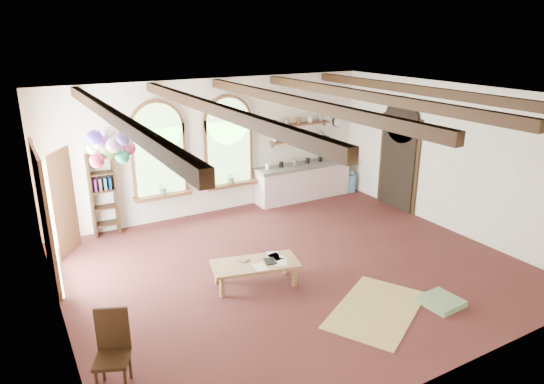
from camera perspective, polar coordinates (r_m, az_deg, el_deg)
floor at (r=9.24m, az=2.49°, el=-8.81°), size 8.00×8.00×0.00m
ceiling_beams at (r=8.29m, az=2.79°, el=10.58°), size 6.20×6.80×0.18m
window_left at (r=11.09m, az=-13.15°, el=4.45°), size 1.30×0.28×2.20m
window_right at (r=11.67m, az=-5.13°, el=5.56°), size 1.30×0.28×2.20m
left_doorway at (r=9.27m, az=-25.09°, el=-2.79°), size 0.10×1.90×2.50m
right_doorway at (r=12.27m, az=14.59°, el=3.12°), size 0.10×1.30×2.40m
kitchen_counter at (r=12.72m, az=3.66°, el=1.30°), size 2.68×0.62×0.94m
wall_shelf_lower at (r=12.59m, az=3.31°, el=6.18°), size 1.70×0.24×0.04m
wall_shelf_upper at (r=12.51m, az=3.34°, el=7.97°), size 1.70×0.24×0.04m
wall_clock at (r=13.28m, az=7.75°, el=8.24°), size 0.32×0.04×0.32m
bookshelf at (r=10.91m, az=-19.22°, el=-0.36°), size 0.53×0.32×1.80m
coffee_table at (r=8.49m, az=-1.97°, el=-8.61°), size 1.60×1.01×0.42m
side_chair at (r=6.65m, az=-18.12°, el=-18.99°), size 0.54×0.54×1.04m
floor_mat at (r=8.12m, az=12.16°, el=-13.38°), size 2.19×1.92×0.02m
floor_cushion at (r=8.53m, az=19.27°, el=-12.08°), size 0.62×0.62×0.10m
water_jug_a at (r=13.49m, az=9.16°, el=1.12°), size 0.31×0.31×0.59m
water_jug_b at (r=13.65m, az=8.99°, el=1.26°), size 0.28×0.28×0.54m
balloon_cluster at (r=8.82m, az=-18.36°, el=5.09°), size 0.82×0.90×1.16m
table_book at (r=8.51m, az=-3.79°, el=-8.12°), size 0.25×0.28×0.02m
tablet at (r=8.50m, az=-0.23°, el=-8.13°), size 0.24×0.30×0.01m
potted_plant_left at (r=11.20m, az=-12.70°, el=0.46°), size 0.27×0.23×0.30m
potted_plant_right at (r=11.77m, az=-4.81°, el=1.75°), size 0.27×0.23×0.30m
shelf_cup_a at (r=12.19m, az=0.33°, el=6.13°), size 0.12×0.10×0.10m
shelf_cup_b at (r=12.36m, az=1.75°, el=6.29°), size 0.10×0.10×0.09m
shelf_bowl_a at (r=12.55m, az=3.12°, el=6.37°), size 0.22×0.22×0.05m
shelf_bowl_b at (r=12.74m, az=4.45°, el=6.54°), size 0.20×0.20×0.06m
shelf_vase at (r=12.92m, az=5.76°, el=6.97°), size 0.18×0.18×0.19m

